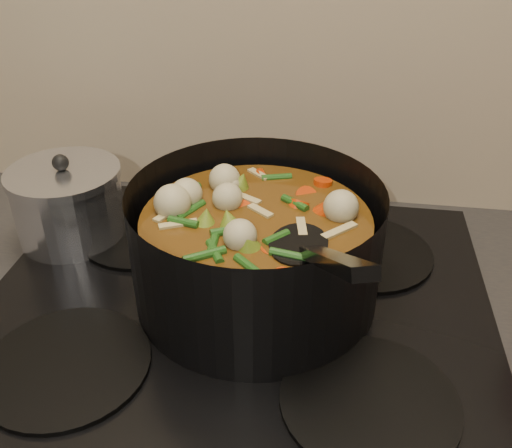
# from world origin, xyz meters

# --- Properties ---
(stovetop) EXTENTS (0.62, 0.54, 0.03)m
(stovetop) POSITION_xyz_m (0.00, 1.93, 0.92)
(stovetop) COLOR black
(stovetop) RESTS_ON counter
(stockpot) EXTENTS (0.32, 0.39, 0.22)m
(stockpot) POSITION_xyz_m (0.02, 1.95, 1.00)
(stockpot) COLOR black
(stockpot) RESTS_ON stovetop
(saucepan) EXTENTS (0.16, 0.16, 0.13)m
(saucepan) POSITION_xyz_m (-0.26, 2.05, 0.98)
(saucepan) COLOR silver
(saucepan) RESTS_ON stovetop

